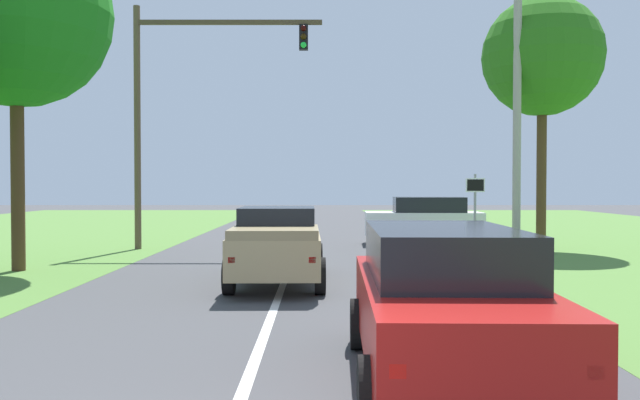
{
  "coord_description": "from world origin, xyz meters",
  "views": [
    {
      "loc": [
        0.87,
        -4.11,
        2.36
      ],
      "look_at": [
        0.86,
        17.64,
        1.85
      ],
      "focal_mm": 36.29,
      "sensor_mm": 36.0,
      "label": 1
    }
  ],
  "objects_px": {
    "crossing_suv_far": "(425,220)",
    "extra_tree_1": "(16,13)",
    "red_suv_near": "(444,300)",
    "keep_moving_sign": "(475,205)",
    "utility_pole_right": "(517,127)",
    "traffic_light": "(181,92)",
    "oak_tree_right": "(543,57)",
    "pickup_truck_lead": "(278,244)"
  },
  "relations": [
    {
      "from": "crossing_suv_far",
      "to": "extra_tree_1",
      "type": "bearing_deg",
      "value": -147.79
    },
    {
      "from": "red_suv_near",
      "to": "keep_moving_sign",
      "type": "bearing_deg",
      "value": 74.89
    },
    {
      "from": "red_suv_near",
      "to": "crossing_suv_far",
      "type": "height_order",
      "value": "crossing_suv_far"
    },
    {
      "from": "red_suv_near",
      "to": "utility_pole_right",
      "type": "relative_size",
      "value": 0.57
    },
    {
      "from": "traffic_light",
      "to": "utility_pole_right",
      "type": "xyz_separation_m",
      "value": [
        11.91,
        -1.2,
        -1.37
      ]
    },
    {
      "from": "oak_tree_right",
      "to": "utility_pole_right",
      "type": "xyz_separation_m",
      "value": [
        -1.39,
        -1.55,
        -2.71
      ]
    },
    {
      "from": "extra_tree_1",
      "to": "pickup_truck_lead",
      "type": "bearing_deg",
      "value": -17.8
    },
    {
      "from": "red_suv_near",
      "to": "keep_moving_sign",
      "type": "xyz_separation_m",
      "value": [
        3.38,
        12.51,
        0.75
      ]
    },
    {
      "from": "keep_moving_sign",
      "to": "extra_tree_1",
      "type": "height_order",
      "value": "extra_tree_1"
    },
    {
      "from": "pickup_truck_lead",
      "to": "red_suv_near",
      "type": "bearing_deg",
      "value": -71.82
    },
    {
      "from": "utility_pole_right",
      "to": "crossing_suv_far",
      "type": "bearing_deg",
      "value": 131.87
    },
    {
      "from": "oak_tree_right",
      "to": "crossing_suv_far",
      "type": "bearing_deg",
      "value": 160.27
    },
    {
      "from": "keep_moving_sign",
      "to": "extra_tree_1",
      "type": "distance_m",
      "value": 14.4
    },
    {
      "from": "red_suv_near",
      "to": "crossing_suv_far",
      "type": "relative_size",
      "value": 1.09
    },
    {
      "from": "red_suv_near",
      "to": "traffic_light",
      "type": "bearing_deg",
      "value": 112.47
    },
    {
      "from": "keep_moving_sign",
      "to": "crossing_suv_far",
      "type": "height_order",
      "value": "keep_moving_sign"
    },
    {
      "from": "crossing_suv_far",
      "to": "utility_pole_right",
      "type": "xyz_separation_m",
      "value": [
        2.71,
        -3.02,
        3.38
      ]
    },
    {
      "from": "oak_tree_right",
      "to": "traffic_light",
      "type": "bearing_deg",
      "value": -178.49
    },
    {
      "from": "crossing_suv_far",
      "to": "oak_tree_right",
      "type": "bearing_deg",
      "value": -19.73
    },
    {
      "from": "keep_moving_sign",
      "to": "oak_tree_right",
      "type": "bearing_deg",
      "value": 48.06
    },
    {
      "from": "oak_tree_right",
      "to": "red_suv_near",
      "type": "bearing_deg",
      "value": -112.51
    },
    {
      "from": "red_suv_near",
      "to": "oak_tree_right",
      "type": "height_order",
      "value": "oak_tree_right"
    },
    {
      "from": "pickup_truck_lead",
      "to": "extra_tree_1",
      "type": "bearing_deg",
      "value": 162.2
    },
    {
      "from": "traffic_light",
      "to": "oak_tree_right",
      "type": "relative_size",
      "value": 0.95
    },
    {
      "from": "crossing_suv_far",
      "to": "traffic_light",
      "type": "bearing_deg",
      "value": -168.8
    },
    {
      "from": "utility_pole_right",
      "to": "extra_tree_1",
      "type": "bearing_deg",
      "value": -162.43
    },
    {
      "from": "traffic_light",
      "to": "oak_tree_right",
      "type": "height_order",
      "value": "oak_tree_right"
    },
    {
      "from": "red_suv_near",
      "to": "pickup_truck_lead",
      "type": "bearing_deg",
      "value": 108.18
    },
    {
      "from": "pickup_truck_lead",
      "to": "keep_moving_sign",
      "type": "relative_size",
      "value": 2.0
    },
    {
      "from": "traffic_light",
      "to": "extra_tree_1",
      "type": "distance_m",
      "value": 6.9
    },
    {
      "from": "red_suv_near",
      "to": "extra_tree_1",
      "type": "bearing_deg",
      "value": 134.53
    },
    {
      "from": "pickup_truck_lead",
      "to": "crossing_suv_far",
      "type": "bearing_deg",
      "value": 63.19
    },
    {
      "from": "keep_moving_sign",
      "to": "utility_pole_right",
      "type": "relative_size",
      "value": 0.31
    },
    {
      "from": "red_suv_near",
      "to": "oak_tree_right",
      "type": "relative_size",
      "value": 0.54
    },
    {
      "from": "oak_tree_right",
      "to": "extra_tree_1",
      "type": "height_order",
      "value": "extra_tree_1"
    },
    {
      "from": "traffic_light",
      "to": "oak_tree_right",
      "type": "bearing_deg",
      "value": 1.51
    },
    {
      "from": "traffic_light",
      "to": "red_suv_near",
      "type": "bearing_deg",
      "value": -67.53
    },
    {
      "from": "traffic_light",
      "to": "oak_tree_right",
      "type": "distance_m",
      "value": 13.38
    },
    {
      "from": "crossing_suv_far",
      "to": "extra_tree_1",
      "type": "relative_size",
      "value": 0.48
    },
    {
      "from": "pickup_truck_lead",
      "to": "keep_moving_sign",
      "type": "height_order",
      "value": "keep_moving_sign"
    },
    {
      "from": "red_suv_near",
      "to": "oak_tree_right",
      "type": "xyz_separation_m",
      "value": [
        6.73,
        16.25,
        6.1
      ]
    },
    {
      "from": "traffic_light",
      "to": "keep_moving_sign",
      "type": "height_order",
      "value": "traffic_light"
    }
  ]
}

